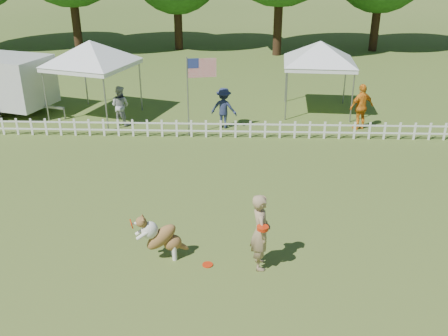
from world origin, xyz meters
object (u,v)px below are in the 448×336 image
dog (162,237)px  canopy_tent_right (318,78)px  frisbee_on_turf (208,265)px  canopy_tent_left (94,80)px  spectator_a (120,106)px  flag_pole (188,97)px  spectator_c (361,107)px  spectator_b (224,108)px  handler (260,232)px

dog → canopy_tent_right: bearing=48.9°
frisbee_on_turf → canopy_tent_left: canopy_tent_left is taller
dog → spectator_a: size_ratio=0.75×
flag_pole → spectator_c: bearing=-3.6°
frisbee_on_turf → spectator_b: 8.48m
canopy_tent_left → dog: bearing=-49.5°
canopy_tent_right → flag_pole: (-4.71, -2.87, 0.01)m
spectator_c → dog: bearing=29.1°
canopy_tent_left → spectator_a: canopy_tent_left is taller
dog → spectator_b: size_ratio=0.75×
flag_pole → spectator_a: 2.82m
spectator_b → spectator_c: spectator_c is taller
dog → handler: bearing=-22.4°
spectator_a → spectator_b: (3.73, -0.16, 0.00)m
frisbee_on_turf → canopy_tent_right: size_ratio=0.08×
canopy_tent_right → dog: bearing=-109.5°
dog → canopy_tent_left: (-3.90, 9.34, 0.87)m
dog → canopy_tent_left: bearing=95.3°
spectator_b → spectator_c: 4.83m
flag_pole → spectator_c: 6.09m
spectator_c → frisbee_on_turf: bearing=34.3°
spectator_c → canopy_tent_right: bearing=-83.0°
handler → canopy_tent_left: bearing=25.2°
spectator_c → handler: bearing=39.9°
spectator_b → spectator_c: (4.83, 0.03, 0.09)m
handler → dog: size_ratio=1.51×
handler → spectator_c: 9.28m
canopy_tent_right → spectator_b: bearing=-146.0°
handler → spectator_c: size_ratio=1.01×
canopy_tent_right → spectator_a: bearing=-161.4°
canopy_tent_left → spectator_c: canopy_tent_left is taller
spectator_b → frisbee_on_turf: bearing=103.8°
frisbee_on_turf → spectator_c: size_ratio=0.14×
handler → frisbee_on_turf: (-1.06, -0.02, -0.80)m
spectator_c → spectator_a: bearing=-26.7°
flag_pole → spectator_c: flag_pole is taller
handler → dog: 2.03m
handler → spectator_b: size_ratio=1.12×
canopy_tent_left → spectator_a: (1.14, -0.92, -0.68)m
handler → flag_pole: bearing=9.6°
canopy_tent_left → flag_pole: bearing=-9.7°
handler → spectator_c: (3.80, 8.46, -0.00)m
spectator_c → canopy_tent_left: bearing=-32.1°
handler → canopy_tent_right: canopy_tent_right is taller
dog → frisbee_on_turf: bearing=-28.8°
handler → frisbee_on_turf: handler is taller
frisbee_on_turf → dog: bearing=168.6°
frisbee_on_turf → spectator_a: (-3.70, 8.61, 0.71)m
flag_pole → spectator_a: bearing=146.6°
flag_pole → dog: bearing=-100.5°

